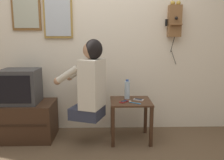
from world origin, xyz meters
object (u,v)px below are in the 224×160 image
object	(u,v)px
cell_phone_spare	(138,100)
toothbrush	(134,103)
person	(90,82)
cell_phone_held	(124,101)
wall_mirror	(58,17)
wall_phone_antique	(175,20)
water_bottle	(127,90)
framed_picture	(26,13)
television	(20,86)

from	to	relation	value
cell_phone_spare	toothbrush	distance (m)	0.16
person	cell_phone_held	world-z (taller)	person
person	wall_mirror	bearing A→B (deg)	61.79
wall_phone_antique	water_bottle	xyz separation A→B (m)	(-0.65, -0.24, -0.89)
framed_picture	toothbrush	bearing A→B (deg)	-20.21
wall_mirror	cell_phone_spare	bearing A→B (deg)	-19.17
television	wall_mirror	xyz separation A→B (m)	(0.45, 0.32, 0.88)
person	wall_phone_antique	size ratio (longest dim) A/B	1.13
television	wall_mirror	world-z (taller)	wall_mirror
cell_phone_held	wall_phone_antique	bearing A→B (deg)	67.58
person	cell_phone_spare	world-z (taller)	person
framed_picture	toothbrush	distance (m)	1.84
water_bottle	person	bearing A→B (deg)	-154.58
person	cell_phone_spare	distance (m)	0.67
framed_picture	water_bottle	size ratio (longest dim) A/B	1.82
person	cell_phone_held	xyz separation A→B (m)	(0.41, 0.06, -0.26)
cell_phone_spare	wall_mirror	bearing A→B (deg)	102.29
cell_phone_spare	toothbrush	world-z (taller)	toothbrush
television	water_bottle	xyz separation A→B (m)	(1.35, 0.04, -0.06)
framed_picture	cell_phone_held	size ratio (longest dim) A/B	3.39
person	cell_phone_held	distance (m)	0.49
cell_phone_held	cell_phone_spare	xyz separation A→B (m)	(0.19, 0.08, 0.00)
television	toothbrush	xyz separation A→B (m)	(1.42, -0.19, -0.17)
wall_phone_antique	wall_mirror	xyz separation A→B (m)	(-1.55, 0.04, 0.05)
person	framed_picture	distance (m)	1.30
wall_mirror	water_bottle	xyz separation A→B (m)	(0.91, -0.28, -0.94)
person	television	bearing A→B (deg)	98.63
cell_phone_spare	water_bottle	bearing A→B (deg)	90.97
wall_mirror	toothbrush	bearing A→B (deg)	-27.60
toothbrush	person	bearing A→B (deg)	122.54
cell_phone_spare	toothbrush	bearing A→B (deg)	-175.70
television	framed_picture	size ratio (longest dim) A/B	1.00
framed_picture	cell_phone_held	bearing A→B (deg)	-19.40
person	wall_mirror	world-z (taller)	wall_mirror
framed_picture	cell_phone_spare	distance (m)	1.87
cell_phone_spare	water_bottle	xyz separation A→B (m)	(-0.14, 0.08, 0.11)
wall_mirror	toothbrush	size ratio (longest dim) A/B	4.16
television	cell_phone_spare	world-z (taller)	television
framed_picture	person	bearing A→B (deg)	-30.37
person	television	distance (m)	0.91
water_bottle	toothbrush	xyz separation A→B (m)	(0.06, -0.23, -0.11)
framed_picture	water_bottle	world-z (taller)	framed_picture
framed_picture	cell_phone_spare	bearing A→B (deg)	-14.08
person	framed_picture	size ratio (longest dim) A/B	2.09
toothbrush	wall_mirror	bearing A→B (deg)	95.59
wall_phone_antique	person	bearing A→B (deg)	-157.37
person	cell_phone_held	size ratio (longest dim) A/B	7.08
water_bottle	toothbrush	size ratio (longest dim) A/B	1.86
wall_phone_antique	cell_phone_spare	world-z (taller)	wall_phone_antique
person	toothbrush	distance (m)	0.59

